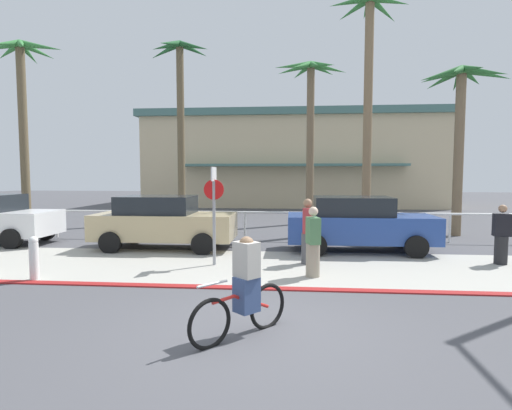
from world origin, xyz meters
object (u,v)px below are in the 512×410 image
car_blue_2 (358,224)px  car_tan_1 (163,222)px  palm_tree_5 (460,103)px  pedestrian_0 (308,234)px  pedestrian_1 (502,237)px  pedestrian_2 (313,245)px  palm_tree_2 (180,91)px  palm_tree_4 (369,58)px  palm_tree_1 (23,91)px  palm_tree_3 (310,99)px  cyclist_red_0 (244,289)px  bollard_1 (34,258)px  stop_sign_bike_lane (214,201)px

car_blue_2 → car_tan_1: bearing=-179.5°
palm_tree_5 → pedestrian_0: size_ratio=3.72×
pedestrian_1 → car_tan_1: bearing=171.2°
car_blue_2 → pedestrian_2: 3.62m
palm_tree_2 → palm_tree_4: 9.00m
palm_tree_1 → pedestrian_1: 18.72m
palm_tree_4 → pedestrian_1: bearing=-69.7°
palm_tree_3 → cyclist_red_0: (-1.50, -13.91, -5.23)m
palm_tree_2 → palm_tree_3: 6.35m
car_tan_1 → pedestrian_0: size_ratio=2.53×
palm_tree_1 → pedestrian_2: 15.12m
bollard_1 → palm_tree_1: 11.54m
bollard_1 → cyclist_red_0: (5.04, -2.67, 0.18)m
cyclist_red_0 → palm_tree_4: bearing=71.9°
car_tan_1 → palm_tree_1: bearing=150.2°
pedestrian_0 → palm_tree_3: bearing=87.5°
palm_tree_4 → pedestrian_0: size_ratio=5.57×
palm_tree_3 → pedestrian_1: (4.66, -8.66, -5.20)m
palm_tree_5 → pedestrian_2: palm_tree_5 is taller
bollard_1 → palm_tree_3: bearing=59.8°
stop_sign_bike_lane → pedestrian_2: 2.84m
car_blue_2 → cyclist_red_0: 7.30m
car_tan_1 → car_blue_2: same height
car_blue_2 → pedestrian_2: size_ratio=2.69×
palm_tree_5 → pedestrian_2: 10.05m
stop_sign_bike_lane → pedestrian_1: bearing=5.7°
palm_tree_1 → pedestrian_1: bearing=-18.7°
palm_tree_1 → cyclist_red_0: palm_tree_1 is taller
palm_tree_4 → car_tan_1: 10.73m
stop_sign_bike_lane → palm_tree_4: 10.34m
palm_tree_1 → car_tan_1: size_ratio=1.84×
palm_tree_2 → palm_tree_5: 12.47m
palm_tree_1 → bollard_1: bearing=-55.0°
pedestrian_0 → palm_tree_2: bearing=122.8°
stop_sign_bike_lane → pedestrian_1: stop_sign_bike_lane is taller
cyclist_red_0 → pedestrian_2: size_ratio=0.92×
car_blue_2 → pedestrian_0: bearing=-130.3°
palm_tree_2 → car_tan_1: 9.35m
stop_sign_bike_lane → car_tan_1: (-2.07, 2.21, -0.81)m
palm_tree_2 → palm_tree_5: bearing=-17.1°
car_tan_1 → pedestrian_1: 9.66m
bollard_1 → pedestrian_0: bearing=19.7°
palm_tree_4 → stop_sign_bike_lane: bearing=-125.7°
cyclist_red_0 → stop_sign_bike_lane: bearing=106.3°
palm_tree_3 → car_tan_1: size_ratio=1.75×
palm_tree_1 → palm_tree_2: palm_tree_2 is taller
bollard_1 → cyclist_red_0: cyclist_red_0 is taller
palm_tree_3 → palm_tree_4: (2.30, -2.28, 1.23)m
pedestrian_0 → palm_tree_4: bearing=68.3°
palm_tree_2 → pedestrian_1: bearing=-38.8°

